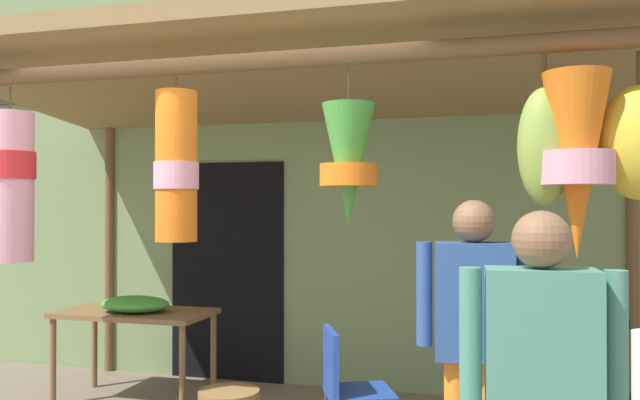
{
  "coord_description": "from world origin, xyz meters",
  "views": [
    {
      "loc": [
        1.6,
        -3.34,
        1.6
      ],
      "look_at": [
        0.4,
        1.0,
        1.64
      ],
      "focal_mm": 36.26,
      "sensor_mm": 36.0,
      "label": 1
    }
  ],
  "objects_px": {
    "flower_heap_on_table": "(136,304)",
    "folding_chair": "(347,384)",
    "shopper_by_bananas": "(542,388)",
    "customer_foreground": "(474,329)",
    "display_table": "(135,321)"
  },
  "relations": [
    {
      "from": "flower_heap_on_table",
      "to": "folding_chair",
      "type": "xyz_separation_m",
      "value": [
        1.92,
        -0.74,
        -0.3
      ]
    },
    {
      "from": "folding_chair",
      "to": "shopper_by_bananas",
      "type": "distance_m",
      "value": 1.79
    },
    {
      "from": "customer_foreground",
      "to": "shopper_by_bananas",
      "type": "height_order",
      "value": "customer_foreground"
    },
    {
      "from": "display_table",
      "to": "folding_chair",
      "type": "xyz_separation_m",
      "value": [
        1.97,
        -0.81,
        -0.15
      ]
    },
    {
      "from": "folding_chair",
      "to": "customer_foreground",
      "type": "relative_size",
      "value": 0.52
    },
    {
      "from": "folding_chair",
      "to": "shopper_by_bananas",
      "type": "xyz_separation_m",
      "value": [
        1.05,
        -1.38,
        0.43
      ]
    },
    {
      "from": "display_table",
      "to": "folding_chair",
      "type": "height_order",
      "value": "folding_chair"
    },
    {
      "from": "customer_foreground",
      "to": "folding_chair",
      "type": "bearing_deg",
      "value": 150.53
    },
    {
      "from": "display_table",
      "to": "flower_heap_on_table",
      "type": "distance_m",
      "value": 0.17
    },
    {
      "from": "flower_heap_on_table",
      "to": "customer_foreground",
      "type": "xyz_separation_m",
      "value": [
        2.7,
        -1.18,
        0.15
      ]
    },
    {
      "from": "flower_heap_on_table",
      "to": "customer_foreground",
      "type": "relative_size",
      "value": 0.36
    },
    {
      "from": "customer_foreground",
      "to": "shopper_by_bananas",
      "type": "xyz_separation_m",
      "value": [
        0.28,
        -0.94,
        -0.03
      ]
    },
    {
      "from": "display_table",
      "to": "flower_heap_on_table",
      "type": "xyz_separation_m",
      "value": [
        0.05,
        -0.07,
        0.15
      ]
    },
    {
      "from": "flower_heap_on_table",
      "to": "shopper_by_bananas",
      "type": "height_order",
      "value": "shopper_by_bananas"
    },
    {
      "from": "display_table",
      "to": "customer_foreground",
      "type": "height_order",
      "value": "customer_foreground"
    }
  ]
}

